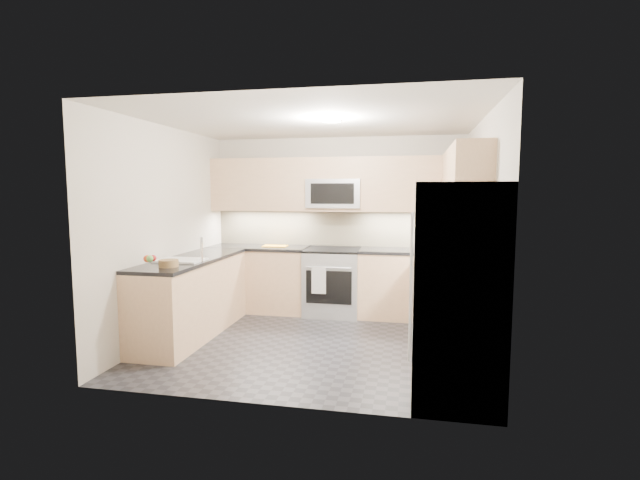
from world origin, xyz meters
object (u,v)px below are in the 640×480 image
(gas_range, at_px, (333,282))
(fruit_basket, at_px, (169,263))
(utensil_bowl, at_px, (457,245))
(cutting_board, at_px, (275,246))
(microwave, at_px, (335,194))
(refrigerator, at_px, (456,292))

(gas_range, height_order, fruit_basket, fruit_basket)
(utensil_bowl, xyz_separation_m, cutting_board, (-2.51, 0.15, -0.08))
(cutting_board, distance_m, fruit_basket, 2.06)
(gas_range, xyz_separation_m, microwave, (0.00, 0.12, 1.24))
(gas_range, distance_m, fruit_basket, 2.45)
(microwave, bearing_deg, cutting_board, -175.11)
(utensil_bowl, distance_m, cutting_board, 2.52)
(gas_range, height_order, cutting_board, cutting_board)
(microwave, height_order, utensil_bowl, microwave)
(refrigerator, distance_m, utensil_bowl, 2.34)
(fruit_basket, bearing_deg, gas_range, 53.48)
(utensil_bowl, distance_m, fruit_basket, 3.58)
(utensil_bowl, relative_size, fruit_basket, 1.50)
(microwave, xyz_separation_m, utensil_bowl, (1.65, -0.22, -0.67))
(gas_range, bearing_deg, cutting_board, 176.55)
(gas_range, distance_m, microwave, 1.25)
(microwave, bearing_deg, refrigerator, -60.38)
(microwave, bearing_deg, gas_range, -90.00)
(microwave, bearing_deg, fruit_basket, -124.81)
(utensil_bowl, bearing_deg, gas_range, 176.63)
(gas_range, distance_m, utensil_bowl, 1.75)
(refrigerator, relative_size, cutting_board, 5.27)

